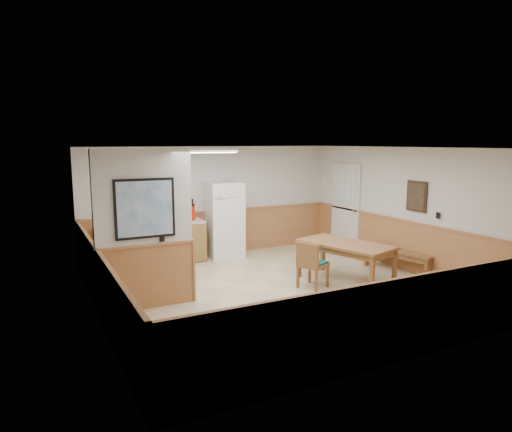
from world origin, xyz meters
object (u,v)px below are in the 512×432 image
dining_table (346,248)px  soap_bottle (121,221)px  dining_chair (310,262)px  fire_extinguisher (192,211)px  dining_bench (398,255)px  refrigerator (224,220)px

dining_table → soap_bottle: size_ratio=9.13×
dining_table → dining_chair: 0.81m
soap_bottle → dining_chair: bearing=-46.4°
soap_bottle → fire_extinguisher: bearing=-1.4°
dining_bench → soap_bottle: size_ratio=7.28×
refrigerator → fire_extinguisher: bearing=-176.4°
dining_table → soap_bottle: bearing=124.3°
dining_table → fire_extinguisher: (-2.01, 2.80, 0.45)m
dining_table → soap_bottle: (-3.53, 2.84, 0.35)m
dining_table → dining_bench: 1.43m
dining_table → fire_extinguisher: 3.48m
refrigerator → dining_chair: bearing=-76.9°
soap_bottle → dining_bench: bearing=-29.4°
dining_table → fire_extinguisher: size_ratio=3.99×
dining_bench → soap_bottle: 5.69m
dining_chair → fire_extinguisher: fire_extinguisher is taller
dining_bench → dining_chair: 2.19m
soap_bottle → refrigerator: bearing=-1.0°
dining_bench → refrigerator: bearing=121.2°
dining_table → fire_extinguisher: bearing=108.8°
refrigerator → dining_bench: size_ratio=1.12×
dining_table → fire_extinguisher: fire_extinguisher is taller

